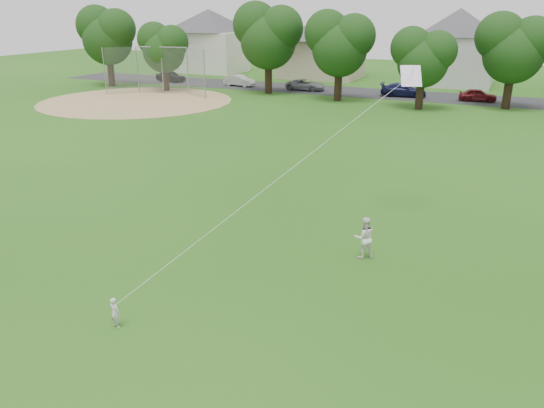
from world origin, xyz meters
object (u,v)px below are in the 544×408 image
at_px(toddler, 115,312).
at_px(kite, 289,170).
at_px(older_boy, 364,238).
at_px(baseball_backstop, 160,71).

height_order(toddler, kite, kite).
relative_size(older_boy, baseball_backstop, 0.15).
bearing_deg(older_boy, toddler, 22.01).
bearing_deg(baseball_backstop, kite, -48.40).
bearing_deg(toddler, kite, -107.43).
xyz_separation_m(toddler, baseball_backstop, (-23.52, 35.46, 1.85)).
relative_size(toddler, kite, 0.07).
distance_m(toddler, baseball_backstop, 42.59).
bearing_deg(baseball_backstop, toddler, -56.45).
xyz_separation_m(toddler, older_boy, (5.10, 7.06, 0.30)).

